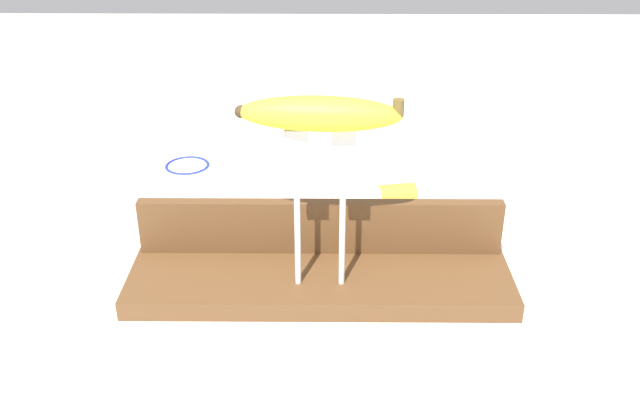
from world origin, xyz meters
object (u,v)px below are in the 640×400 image
fork_stand_center (320,196)px  banana_raised_center (320,114)px  banana_chunk_near (396,197)px  wire_coil (187,164)px

fork_stand_center → banana_raised_center: 0.10m
fork_stand_center → banana_chunk_near: (0.11, 0.24, -0.12)m
banana_chunk_near → wire_coil: size_ratio=0.82×
fork_stand_center → banana_raised_center: banana_raised_center is taller
banana_raised_center → banana_chunk_near: banana_raised_center is taller
banana_raised_center → wire_coil: banana_raised_center is taller
banana_raised_center → banana_chunk_near: size_ratio=2.94×
banana_raised_center → banana_chunk_near: 0.34m
wire_coil → banana_chunk_near: bearing=-24.1°
banana_chunk_near → fork_stand_center: bearing=-115.1°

